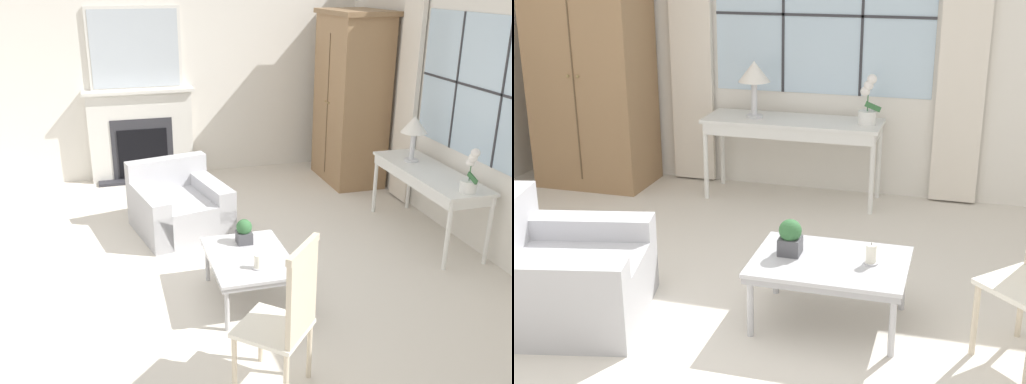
# 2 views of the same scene
# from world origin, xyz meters

# --- Properties ---
(ground_plane) EXTENTS (14.00, 14.00, 0.00)m
(ground_plane) POSITION_xyz_m (0.00, 0.00, 0.00)
(ground_plane) COLOR silver
(wall_back_windowed) EXTENTS (7.20, 0.14, 2.80)m
(wall_back_windowed) POSITION_xyz_m (0.00, 3.02, 1.39)
(wall_back_windowed) COLOR silver
(wall_back_windowed) RESTS_ON ground_plane
(wall_left) EXTENTS (0.06, 7.20, 2.80)m
(wall_left) POSITION_xyz_m (-3.03, 0.60, 1.40)
(wall_left) COLOR silver
(wall_left) RESTS_ON ground_plane
(fireplace) EXTENTS (0.34, 1.47, 2.30)m
(fireplace) POSITION_xyz_m (-2.91, -0.10, 0.75)
(fireplace) COLOR #2D2D33
(fireplace) RESTS_ON ground_plane
(armoire) EXTENTS (1.12, 0.72, 2.26)m
(armoire) POSITION_xyz_m (-2.12, 2.62, 1.14)
(armoire) COLOR #93704C
(armoire) RESTS_ON ground_plane
(console_table) EXTENTS (1.59, 0.53, 0.74)m
(console_table) POSITION_xyz_m (-0.18, 2.68, 0.66)
(console_table) COLOR white
(console_table) RESTS_ON ground_plane
(table_lamp) EXTENTS (0.29, 0.29, 0.51)m
(table_lamp) POSITION_xyz_m (-0.53, 2.65, 1.13)
(table_lamp) COLOR silver
(table_lamp) RESTS_ON console_table
(potted_orchid) EXTENTS (0.20, 0.16, 0.44)m
(potted_orchid) POSITION_xyz_m (0.48, 2.67, 0.91)
(potted_orchid) COLOR white
(potted_orchid) RESTS_ON console_table
(armchair_upholstered) EXTENTS (1.13, 1.11, 0.74)m
(armchair_upholstered) POSITION_xyz_m (-1.02, 0.13, 0.25)
(armchair_upholstered) COLOR #B2B2B7
(armchair_upholstered) RESTS_ON ground_plane
(side_chair_wooden) EXTENTS (0.62, 0.62, 1.11)m
(side_chair_wooden) POSITION_xyz_m (1.80, 0.45, 0.61)
(side_chair_wooden) COLOR white
(side_chair_wooden) RESTS_ON ground_plane
(coffee_table) EXTENTS (0.93, 0.68, 0.42)m
(coffee_table) POSITION_xyz_m (0.60, 0.51, 0.38)
(coffee_table) COLOR #BCBCC1
(coffee_table) RESTS_ON ground_plane
(potted_plant_small) EXTENTS (0.14, 0.14, 0.22)m
(potted_plant_small) POSITION_xyz_m (0.34, 0.53, 0.53)
(potted_plant_small) COLOR #4C4C51
(potted_plant_small) RESTS_ON coffee_table
(pillar_candle) EXTENTS (0.09, 0.09, 0.13)m
(pillar_candle) POSITION_xyz_m (0.84, 0.52, 0.48)
(pillar_candle) COLOR silver
(pillar_candle) RESTS_ON coffee_table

